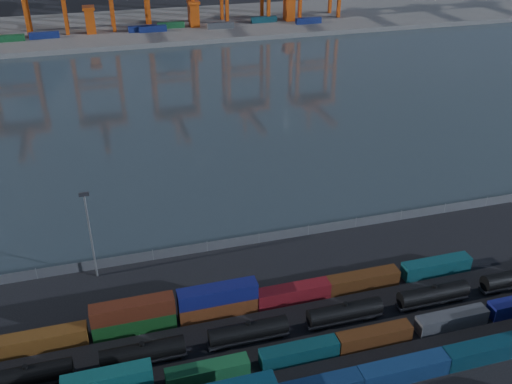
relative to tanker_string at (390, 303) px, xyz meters
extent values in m
plane|color=black|center=(-14.33, -3.19, -1.90)|extent=(700.00, 700.00, 0.00)
plane|color=#28343A|center=(-14.33, 101.81, -1.90)|extent=(700.00, 700.00, 0.00)
cube|color=#514F4C|center=(-14.33, 206.81, -0.90)|extent=(700.00, 70.00, 2.00)
cube|color=navy|center=(-4.48, -12.70, -0.48)|extent=(13.12, 2.67, 2.84)
cube|color=#0B2F3D|center=(8.55, -12.70, -0.48)|extent=(13.12, 2.67, 2.84)
cube|color=#0E4B49|center=(-43.74, -5.47, 1.87)|extent=(11.62, 2.36, 2.52)
cube|color=#16562C|center=(-30.55, -5.47, -0.65)|extent=(11.62, 2.36, 2.52)
cube|color=#0B373C|center=(-17.16, -5.47, -0.65)|extent=(11.62, 2.36, 2.52)
cube|color=#4C270F|center=(-5.38, -5.47, -0.65)|extent=(11.62, 2.36, 2.52)
cube|color=#3E3F42|center=(7.74, -5.47, -0.65)|extent=(11.62, 2.36, 2.52)
cube|color=brown|center=(-52.50, 7.19, -0.54)|extent=(12.59, 2.56, 2.73)
cube|color=#114117|center=(-39.30, 7.19, -0.54)|extent=(12.59, 2.56, 2.73)
cube|color=#511F10|center=(-39.30, 7.19, 2.19)|extent=(12.59, 2.56, 2.73)
cube|color=#632F13|center=(-26.20, 7.19, -0.54)|extent=(12.59, 2.56, 2.73)
cube|color=#111555|center=(-26.20, 7.19, 2.19)|extent=(12.59, 2.56, 2.73)
cube|color=maroon|center=(-13.75, 7.19, -0.54)|extent=(12.59, 2.56, 2.73)
cube|color=#4C280F|center=(-1.19, 7.19, -0.54)|extent=(12.59, 2.56, 2.73)
cube|color=#0D4046|center=(12.81, 7.19, -0.54)|extent=(12.59, 2.56, 2.73)
cylinder|color=black|center=(-54.25, 0.00, 0.20)|extent=(11.90, 2.65, 2.65)
cylinder|color=black|center=(-54.25, 0.00, 1.66)|extent=(0.73, 0.73, 0.46)
cube|color=black|center=(-54.25, 0.00, -1.26)|extent=(12.36, 1.83, 0.37)
cube|color=black|center=(-50.13, 0.00, -1.63)|extent=(2.29, 1.65, 0.55)
cylinder|color=black|center=(-38.75, 0.00, 0.20)|extent=(11.90, 2.65, 2.65)
cylinder|color=black|center=(-38.75, 0.00, 1.66)|extent=(0.73, 0.73, 0.46)
cube|color=black|center=(-38.75, 0.00, -1.26)|extent=(12.36, 1.83, 0.37)
cube|color=black|center=(-42.87, 0.00, -1.63)|extent=(2.29, 1.65, 0.55)
cube|color=black|center=(-34.63, 0.00, -1.63)|extent=(2.29, 1.65, 0.55)
cylinder|color=black|center=(-23.25, 0.00, 0.20)|extent=(11.90, 2.65, 2.65)
cylinder|color=black|center=(-23.25, 0.00, 1.66)|extent=(0.73, 0.73, 0.46)
cube|color=black|center=(-23.25, 0.00, -1.26)|extent=(12.36, 1.83, 0.37)
cube|color=black|center=(-27.37, 0.00, -1.63)|extent=(2.29, 1.65, 0.55)
cube|color=black|center=(-19.13, 0.00, -1.63)|extent=(2.29, 1.65, 0.55)
cylinder|color=black|center=(-7.75, 0.00, 0.20)|extent=(11.90, 2.65, 2.65)
cylinder|color=black|center=(-7.75, 0.00, 1.66)|extent=(0.73, 0.73, 0.46)
cube|color=black|center=(-7.75, 0.00, -1.26)|extent=(12.36, 1.83, 0.37)
cube|color=black|center=(-11.87, 0.00, -1.63)|extent=(2.29, 1.65, 0.55)
cube|color=black|center=(-3.63, 0.00, -1.63)|extent=(2.29, 1.65, 0.55)
cylinder|color=black|center=(7.75, 0.00, 0.20)|extent=(11.90, 2.65, 2.65)
cylinder|color=black|center=(7.75, 0.00, 1.66)|extent=(0.73, 0.73, 0.46)
cube|color=black|center=(7.75, 0.00, -1.26)|extent=(12.36, 1.83, 0.37)
cube|color=black|center=(3.63, 0.00, -1.63)|extent=(2.29, 1.65, 0.55)
cube|color=black|center=(11.87, 0.00, -1.63)|extent=(2.29, 1.65, 0.55)
cube|color=black|center=(19.13, 0.00, -1.63)|extent=(2.29, 1.65, 0.55)
cube|color=#595B5E|center=(-14.33, 24.81, -0.90)|extent=(160.00, 0.06, 2.00)
cylinder|color=slate|center=(-54.33, 24.81, -0.80)|extent=(0.12, 0.12, 2.20)
cylinder|color=slate|center=(-44.33, 24.81, -0.80)|extent=(0.12, 0.12, 2.20)
cylinder|color=slate|center=(-34.33, 24.81, -0.80)|extent=(0.12, 0.12, 2.20)
cylinder|color=slate|center=(-24.33, 24.81, -0.80)|extent=(0.12, 0.12, 2.20)
cylinder|color=slate|center=(-14.33, 24.81, -0.80)|extent=(0.12, 0.12, 2.20)
cylinder|color=slate|center=(-4.33, 24.81, -0.80)|extent=(0.12, 0.12, 2.20)
cylinder|color=slate|center=(5.67, 24.81, -0.80)|extent=(0.12, 0.12, 2.20)
cylinder|color=slate|center=(15.67, 24.81, -0.80)|extent=(0.12, 0.12, 2.20)
cylinder|color=slate|center=(25.67, 24.81, -0.80)|extent=(0.12, 0.12, 2.20)
cylinder|color=slate|center=(35.67, 24.81, -0.80)|extent=(0.12, 0.12, 2.20)
cylinder|color=slate|center=(-44.33, 22.81, 6.10)|extent=(0.36, 0.36, 16.00)
cube|color=black|center=(-44.33, 22.81, 14.40)|extent=(1.60, 0.40, 0.60)
cube|color=navy|center=(-13.68, 191.48, 1.40)|extent=(12.00, 2.44, 2.60)
cube|color=navy|center=(57.01, 187.73, 1.40)|extent=(12.00, 2.44, 2.60)
cube|color=navy|center=(-17.97, 192.89, 1.40)|extent=(12.00, 2.44, 2.60)
cube|color=#3F4244|center=(16.04, 189.51, 1.40)|extent=(12.00, 2.44, 2.60)
cube|color=#144C23|center=(-72.08, 191.01, 1.40)|extent=(12.00, 2.44, 2.60)
cube|color=navy|center=(-58.49, 192.33, 1.40)|extent=(12.00, 2.44, 2.60)
cube|color=#144C23|center=(-4.99, 196.29, 1.40)|extent=(12.00, 2.44, 2.60)
cube|color=#0C3842|center=(38.07, 195.63, 1.40)|extent=(12.00, 2.44, 2.60)
cube|color=#C1440D|center=(-39.33, 196.81, 5.10)|extent=(4.00, 6.00, 10.00)
cube|color=#C1440D|center=(-39.33, 196.81, 10.60)|extent=(5.00, 7.00, 1.20)
cube|color=#C1440D|center=(5.67, 196.81, 5.10)|extent=(4.00, 6.00, 10.00)
cube|color=#C1440D|center=(5.67, 196.81, 10.60)|extent=(5.00, 7.00, 1.20)
cube|color=#C1440D|center=(50.67, 196.81, 5.10)|extent=(4.00, 6.00, 10.00)
camera|label=1|loc=(-39.79, -61.67, 59.08)|focal=40.00mm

